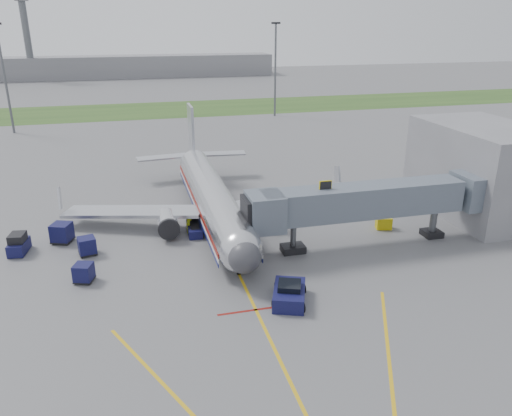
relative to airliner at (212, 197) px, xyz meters
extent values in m
plane|color=#565659|center=(0.00, -15.25, -2.65)|extent=(400.00, 400.00, 0.00)
cube|color=#2D4C1E|center=(0.00, 74.75, -2.64)|extent=(300.00, 25.00, 0.01)
cube|color=gold|center=(0.00, -17.25, -2.64)|extent=(0.25, 50.00, 0.01)
cube|color=maroon|center=(0.00, -19.25, -2.64)|extent=(6.00, 0.25, 0.01)
cube|color=gold|center=(6.00, -29.25, -2.64)|extent=(9.52, 20.04, 0.01)
cylinder|color=silver|center=(0.00, -0.25, 0.05)|extent=(3.80, 28.00, 3.80)
sphere|color=silver|center=(0.00, -14.25, 0.05)|extent=(3.80, 3.80, 3.80)
sphere|color=#38383D|center=(0.00, -15.55, 0.05)|extent=(2.74, 2.74, 2.74)
cube|color=black|center=(0.00, -14.65, 0.60)|extent=(2.20, 1.20, 0.55)
cone|color=silver|center=(0.00, 16.25, 0.05)|extent=(3.80, 5.00, 3.80)
cube|color=#B7BAC1|center=(0.00, 15.75, 4.05)|extent=(0.35, 4.20, 7.00)
cube|color=#B7BAC1|center=(-8.50, -0.25, -0.85)|extent=(15.10, 8.59, 1.13)
cube|color=#B7BAC1|center=(8.50, -0.25, -0.85)|extent=(15.10, 8.59, 1.13)
cylinder|color=silver|center=(-5.20, -3.25, -1.30)|extent=(2.10, 3.60, 2.10)
cylinder|color=silver|center=(5.20, -3.25, -1.30)|extent=(2.10, 3.60, 2.10)
cube|color=maroon|center=(1.92, -0.25, -0.30)|extent=(0.05, 28.00, 0.45)
cube|color=navy|center=(1.92, -0.25, -1.20)|extent=(0.05, 28.00, 0.35)
cylinder|color=black|center=(0.00, -13.25, -2.35)|extent=(0.28, 0.70, 0.70)
cylinder|color=black|center=(-2.60, 0.25, -2.20)|extent=(0.50, 1.00, 1.00)
cylinder|color=black|center=(2.60, 0.25, -2.20)|extent=(0.50, 1.00, 1.00)
cube|color=slate|center=(13.00, -10.25, 1.95)|extent=(20.00, 3.00, 3.00)
cube|color=slate|center=(3.20, -10.25, 1.75)|extent=(3.20, 3.60, 3.40)
cube|color=black|center=(2.00, -10.25, 1.75)|extent=(1.60, 3.00, 2.80)
cube|color=gold|center=(9.00, -10.25, 3.75)|extent=(1.20, 0.15, 1.00)
cylinder|color=#595B60|center=(6.00, -10.25, -1.10)|extent=(0.56, 0.56, 3.10)
cube|color=black|center=(6.00, -10.25, -2.30)|extent=(2.20, 1.60, 0.70)
cylinder|color=#595B60|center=(21.00, -10.25, -1.10)|extent=(0.70, 0.70, 3.10)
cube|color=black|center=(21.00, -10.25, -2.35)|extent=(1.80, 1.80, 0.60)
cube|color=slate|center=(25.00, -10.25, 1.95)|extent=(3.00, 4.00, 3.40)
cube|color=slate|center=(30.00, -5.25, 2.35)|extent=(10.00, 16.00, 10.00)
cylinder|color=#595B60|center=(-30.00, 54.75, 7.35)|extent=(0.44, 0.44, 20.00)
cylinder|color=#595B60|center=(25.00, 59.75, 7.35)|extent=(0.44, 0.44, 20.00)
cube|color=black|center=(25.00, 59.75, 17.55)|extent=(2.00, 0.40, 0.40)
cube|color=slate|center=(-10.00, 154.75, 1.35)|extent=(120.00, 14.00, 8.00)
cylinder|color=#595B60|center=(-40.00, 149.75, 11.35)|extent=(2.40, 2.40, 28.00)
cube|color=black|center=(2.84, -18.75, -2.04)|extent=(3.66, 4.55, 1.21)
cube|color=black|center=(2.84, -18.75, -1.27)|extent=(2.27, 2.27, 0.55)
cylinder|color=black|center=(1.41, -19.73, -2.21)|extent=(0.54, 0.91, 0.88)
cylinder|color=black|center=(3.25, -20.43, -2.21)|extent=(0.54, 0.91, 0.88)
cylinder|color=black|center=(2.43, -17.06, -2.21)|extent=(0.54, 0.91, 0.88)
cylinder|color=black|center=(4.27, -17.77, -2.21)|extent=(0.54, 0.91, 0.88)
cube|color=black|center=(-19.30, -3.86, -2.03)|extent=(1.82, 2.95, 1.11)
cube|color=black|center=(-19.30, -3.86, -1.09)|extent=(1.57, 1.95, 0.78)
cylinder|color=black|center=(-19.99, -4.78, -2.37)|extent=(0.32, 0.58, 0.56)
cylinder|color=black|center=(-18.89, -4.93, -2.37)|extent=(0.32, 0.58, 0.56)
cylinder|color=black|center=(-19.71, -2.79, -2.37)|extent=(0.32, 0.58, 0.56)
cylinder|color=black|center=(-18.61, -2.94, -2.37)|extent=(0.32, 0.58, 0.56)
cube|color=black|center=(-12.97, -11.30, -1.76)|extent=(1.84, 1.84, 1.45)
cube|color=black|center=(-12.97, -11.30, -2.48)|extent=(1.89, 1.89, 0.11)
cylinder|color=black|center=(-13.68, -11.65, -2.51)|extent=(0.28, 0.31, 0.26)
cylinder|color=black|center=(-12.61, -12.01, -2.51)|extent=(0.28, 0.31, 0.26)
cylinder|color=black|center=(-13.32, -10.59, -2.51)|extent=(0.28, 0.31, 0.26)
cylinder|color=black|center=(-12.26, -10.95, -2.51)|extent=(0.28, 0.31, 0.26)
cube|color=black|center=(-15.55, -2.34, -1.56)|extent=(2.28, 2.28, 1.77)
cube|color=black|center=(-15.55, -2.34, -2.44)|extent=(2.36, 2.36, 0.14)
cylinder|color=black|center=(-16.43, -2.73, -2.49)|extent=(0.35, 0.39, 0.32)
cylinder|color=black|center=(-15.15, -3.22, -2.49)|extent=(0.35, 0.39, 0.32)
cylinder|color=black|center=(-15.94, -1.45, -2.49)|extent=(0.35, 0.39, 0.32)
cylinder|color=black|center=(-14.66, -1.94, -2.49)|extent=(0.35, 0.39, 0.32)
cube|color=black|center=(-12.98, -5.90, -1.71)|extent=(1.83, 1.83, 1.53)
cube|color=black|center=(-12.98, -5.90, -2.47)|extent=(1.89, 1.89, 0.12)
cylinder|color=black|center=(-13.43, -6.61, -2.51)|extent=(0.27, 0.32, 0.28)
cylinder|color=black|center=(-12.27, -6.35, -2.51)|extent=(0.27, 0.32, 0.28)
cylinder|color=black|center=(-13.68, -5.45, -2.51)|extent=(0.27, 0.32, 0.28)
cylinder|color=black|center=(-12.53, -5.19, -2.51)|extent=(0.27, 0.32, 0.28)
cube|color=black|center=(-2.50, -3.43, -2.20)|extent=(1.52, 3.61, 0.89)
cube|color=black|center=(-2.49, -2.93, -1.26)|extent=(1.04, 4.02, 1.40)
cylinder|color=black|center=(-3.05, -4.70, -2.37)|extent=(0.24, 0.56, 0.55)
cylinder|color=black|center=(-2.06, -4.73, -2.37)|extent=(0.24, 0.56, 0.55)
cylinder|color=black|center=(-2.95, -2.12, -2.37)|extent=(0.24, 0.56, 0.55)
cylinder|color=black|center=(-1.96, -2.16, -2.37)|extent=(0.24, 0.56, 0.55)
cube|color=gold|center=(17.14, -7.25, -2.01)|extent=(1.79, 1.40, 1.27)
cylinder|color=black|center=(16.62, -7.12, -2.49)|extent=(0.28, 0.36, 0.32)
cylinder|color=black|center=(17.65, -7.37, -2.49)|extent=(0.28, 0.36, 0.32)
imported|color=#B4CA17|center=(-3.00, -3.25, -1.67)|extent=(0.82, 0.67, 1.96)
camera|label=1|loc=(-8.27, -51.17, 18.15)|focal=35.00mm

